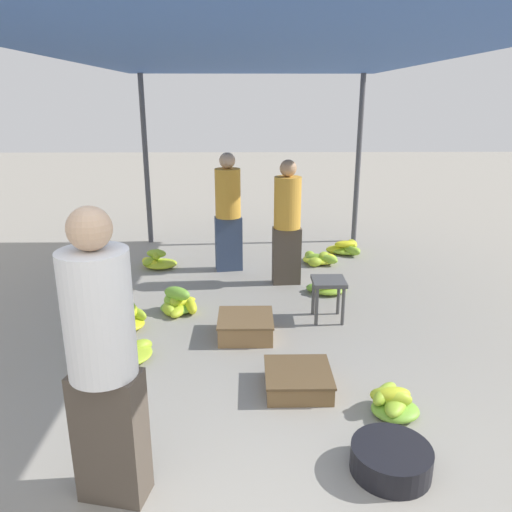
# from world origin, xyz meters

# --- Properties ---
(canopy_post_back_left) EXTENTS (0.08, 0.08, 2.59)m
(canopy_post_back_left) POSITION_xyz_m (-1.65, 5.97, 1.29)
(canopy_post_back_left) COLOR #4C4C51
(canopy_post_back_left) RESTS_ON ground
(canopy_post_back_right) EXTENTS (0.08, 0.08, 2.59)m
(canopy_post_back_right) POSITION_xyz_m (1.65, 5.97, 1.29)
(canopy_post_back_right) COLOR #4C4C51
(canopy_post_back_right) RESTS_ON ground
(canopy_tarp) EXTENTS (3.71, 6.07, 0.04)m
(canopy_tarp) POSITION_xyz_m (0.00, 3.13, 2.61)
(canopy_tarp) COLOR #33569E
(canopy_tarp) RESTS_ON canopy_post_front_left
(vendor_foreground) EXTENTS (0.44, 0.44, 1.73)m
(vendor_foreground) POSITION_xyz_m (-0.85, 0.53, 0.90)
(vendor_foreground) COLOR #4C4238
(vendor_foreground) RESTS_ON ground
(stool) EXTENTS (0.34, 0.34, 0.45)m
(stool) POSITION_xyz_m (0.76, 2.95, 0.36)
(stool) COLOR #4C4C4C
(stool) RESTS_ON ground
(basin_black) EXTENTS (0.50, 0.50, 0.17)m
(basin_black) POSITION_xyz_m (0.82, 0.69, 0.09)
(basin_black) COLOR black
(basin_black) RESTS_ON ground
(banana_pile_left_0) EXTENTS (0.64, 0.65, 0.15)m
(banana_pile_left_0) POSITION_xyz_m (-1.26, 2.13, 0.06)
(banana_pile_left_0) COLOR #99C231
(banana_pile_left_0) RESTS_ON ground
(banana_pile_left_1) EXTENTS (0.48, 0.44, 0.29)m
(banana_pile_left_1) POSITION_xyz_m (-1.33, 2.79, 0.11)
(banana_pile_left_1) COLOR #96C031
(banana_pile_left_1) RESTS_ON ground
(banana_pile_left_2) EXTENTS (0.44, 0.44, 0.29)m
(banana_pile_left_2) POSITION_xyz_m (-0.83, 3.15, 0.10)
(banana_pile_left_2) COLOR yellow
(banana_pile_left_2) RESTS_ON ground
(banana_pile_left_3) EXTENTS (0.54, 0.40, 0.25)m
(banana_pile_left_3) POSITION_xyz_m (-1.33, 4.68, 0.09)
(banana_pile_left_3) COLOR #9FC430
(banana_pile_left_3) RESTS_ON ground
(banana_pile_right_0) EXTENTS (0.53, 0.56, 0.21)m
(banana_pile_right_0) POSITION_xyz_m (1.40, 5.28, 0.08)
(banana_pile_right_0) COLOR yellow
(banana_pile_right_0) RESTS_ON ground
(banana_pile_right_1) EXTENTS (0.50, 0.39, 0.18)m
(banana_pile_right_1) POSITION_xyz_m (0.86, 3.69, 0.07)
(banana_pile_right_1) COLOR #B3CC2C
(banana_pile_right_1) RESTS_ON ground
(banana_pile_right_2) EXTENTS (0.50, 0.47, 0.16)m
(banana_pile_right_2) POSITION_xyz_m (0.95, 4.82, 0.07)
(banana_pile_right_2) COLOR yellow
(banana_pile_right_2) RESTS_ON ground
(banana_pile_right_3) EXTENTS (0.39, 0.42, 0.21)m
(banana_pile_right_3) POSITION_xyz_m (0.99, 1.28, 0.10)
(banana_pile_right_3) COLOR #C6D429
(banana_pile_right_3) RESTS_ON ground
(crate_near) EXTENTS (0.54, 0.54, 0.21)m
(crate_near) POSITION_xyz_m (-0.10, 2.57, 0.10)
(crate_near) COLOR olive
(crate_near) RESTS_ON ground
(crate_mid) EXTENTS (0.53, 0.53, 0.17)m
(crate_mid) POSITION_xyz_m (0.33, 1.63, 0.08)
(crate_mid) COLOR brown
(crate_mid) RESTS_ON ground
(shopper_walking_mid) EXTENTS (0.36, 0.35, 1.55)m
(shopper_walking_mid) POSITION_xyz_m (0.41, 4.05, 0.80)
(shopper_walking_mid) COLOR #4C4238
(shopper_walking_mid) RESTS_ON ground
(shopper_walking_far) EXTENTS (0.38, 0.38, 1.58)m
(shopper_walking_far) POSITION_xyz_m (-0.33, 4.58, 0.82)
(shopper_walking_far) COLOR #384766
(shopper_walking_far) RESTS_ON ground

